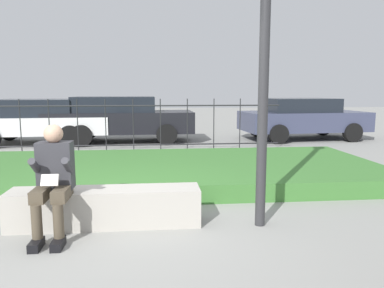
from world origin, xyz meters
The scene contains 9 objects.
ground_plane centered at (0.00, 0.00, 0.00)m, with size 60.00×60.00×0.00m, color gray.
stone_bench centered at (-0.08, 0.00, 0.20)m, with size 2.28×0.46×0.45m.
person_seated_reader centered at (-0.60, -0.26, 0.68)m, with size 0.42×0.73×1.25m.
grass_berm centered at (0.00, 2.41, 0.14)m, with size 9.33×3.42×0.28m.
iron_fence centered at (0.00, 4.80, 0.75)m, with size 7.33×0.03×1.42m.
car_parked_right centered at (5.40, 7.54, 0.73)m, with size 4.15×2.25×1.36m.
car_parked_left centered at (-2.95, 7.37, 0.72)m, with size 4.13×2.19×1.35m.
car_parked_center centered at (-0.58, 7.47, 0.76)m, with size 4.54×1.96×1.43m.
street_lamp centered at (1.79, -0.18, 2.51)m, with size 0.28×0.28×4.11m.
Camera 1 is at (0.53, -4.45, 1.63)m, focal length 35.00 mm.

